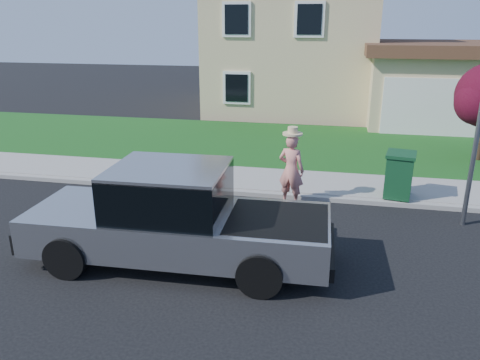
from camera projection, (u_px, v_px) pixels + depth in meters
name	position (u px, v px, depth m)	size (l,w,h in m)	color
ground	(217.00, 241.00, 10.19)	(80.00, 80.00, 0.00)	black
curb	(279.00, 195.00, 12.67)	(40.00, 0.20, 0.12)	gray
sidewalk	(284.00, 182.00, 13.68)	(40.00, 2.00, 0.15)	gray
lawn	(297.00, 145.00, 17.86)	(40.00, 7.00, 0.10)	#154C18
house	(319.00, 49.00, 24.10)	(14.00, 11.30, 6.85)	tan
pickup_truck	(177.00, 219.00, 9.04)	(6.02, 2.33, 1.96)	black
woman	(291.00, 169.00, 11.90)	(0.79, 0.63, 2.06)	#E3887C
trash_bin	(399.00, 174.00, 12.19)	(0.86, 0.95, 1.18)	#103B1F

